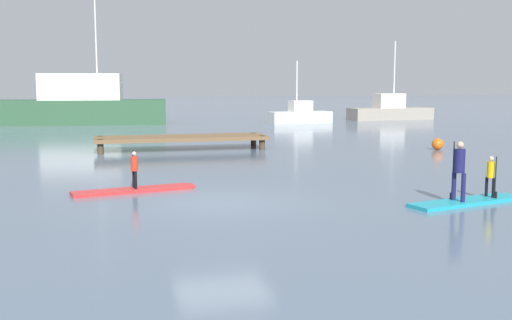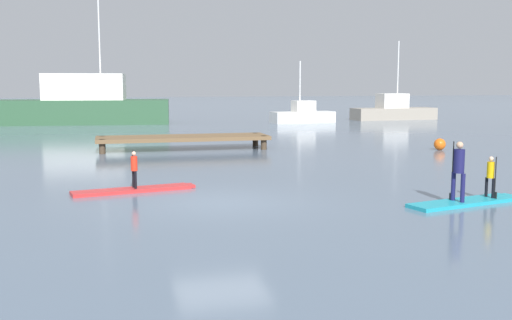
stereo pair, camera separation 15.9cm
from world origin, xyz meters
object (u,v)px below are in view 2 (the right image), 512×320
at_px(fishing_boat_green_midground, 393,111).
at_px(paddler_child_front, 491,175).
at_px(paddler_adult, 459,167).
at_px(mooring_buoy_mid, 440,144).
at_px(paddleboard_far, 466,202).
at_px(motor_boat_small_navy, 303,115).
at_px(fishing_boat_white_large, 74,105).
at_px(paddleboard_near, 134,190).
at_px(paddler_child_solo, 134,168).

bearing_deg(fishing_boat_green_midground, paddler_child_front, -112.59).
bearing_deg(paddler_adult, mooring_buoy_mid, 61.17).
relative_size(paddleboard_far, fishing_boat_green_midground, 0.48).
height_order(fishing_boat_green_midground, mooring_buoy_mid, fishing_boat_green_midground).
bearing_deg(paddleboard_far, motor_boat_small_navy, 79.39).
distance_m(fishing_boat_white_large, mooring_buoy_mid, 29.34).
bearing_deg(paddler_adult, paddleboard_far, 12.36).
bearing_deg(fishing_boat_green_midground, paddleboard_far, -113.67).
bearing_deg(motor_boat_small_navy, paddleboard_far, -100.61).
xyz_separation_m(fishing_boat_white_large, motor_boat_small_navy, (17.59, -3.18, -0.81)).
bearing_deg(fishing_boat_green_midground, motor_boat_small_navy, -167.02).
height_order(paddler_child_front, motor_boat_small_navy, motor_boat_small_navy).
height_order(paddleboard_near, motor_boat_small_navy, motor_boat_small_navy).
bearing_deg(fishing_boat_green_midground, paddler_child_solo, -127.91).
relative_size(paddler_child_solo, motor_boat_small_navy, 0.21).
bearing_deg(paddler_adult, motor_boat_small_navy, 78.86).
relative_size(fishing_boat_white_large, motor_boat_small_navy, 2.95).
distance_m(paddler_child_solo, mooring_buoy_mid, 16.49).
distance_m(paddler_child_front, motor_boat_small_navy, 32.02).
relative_size(paddleboard_near, fishing_boat_green_midground, 0.49).
xyz_separation_m(paddler_child_solo, mooring_buoy_mid, (14.57, 7.70, -0.43)).
bearing_deg(fishing_boat_white_large, motor_boat_small_navy, -10.24).
bearing_deg(paddleboard_far, mooring_buoy_mid, 62.24).
xyz_separation_m(paddler_child_solo, paddleboard_far, (8.43, -3.97, -0.66)).
relative_size(paddler_adult, fishing_boat_white_large, 0.10).
height_order(paddler_child_solo, mooring_buoy_mid, paddler_child_solo).
distance_m(paddleboard_far, fishing_boat_green_midground, 36.95).
bearing_deg(paddler_child_front, paddleboard_far, -167.27).
bearing_deg(fishing_boat_green_midground, mooring_buoy_mid, -111.41).
distance_m(paddleboard_near, fishing_boat_white_large, 31.21).
bearing_deg(paddleboard_near, motor_boat_small_navy, 62.66).
relative_size(paddleboard_near, paddler_child_front, 3.26).
relative_size(paddler_child_solo, fishing_boat_green_midground, 0.15).
bearing_deg(paddler_child_front, paddler_child_solo, 157.80).
xyz_separation_m(paddleboard_near, fishing_boat_green_midground, (23.27, 29.89, 0.73)).
bearing_deg(paddler_adult, paddler_child_front, 12.63).
bearing_deg(motor_boat_small_navy, paddler_adult, -101.14).
relative_size(paddleboard_near, fishing_boat_white_large, 0.24).
distance_m(paddler_adult, fishing_boat_green_midground, 37.14).
relative_size(paddleboard_near, paddler_child_solo, 3.30).
distance_m(paddleboard_far, paddler_adult, 1.00).
relative_size(paddler_child_front, motor_boat_small_navy, 0.21).
bearing_deg(mooring_buoy_mid, motor_boat_small_navy, 90.53).
bearing_deg(paddler_child_front, paddleboard_near, 157.90).
height_order(motor_boat_small_navy, mooring_buoy_mid, motor_boat_small_navy).
bearing_deg(paddleboard_far, paddler_child_front, 12.73).
relative_size(paddleboard_near, motor_boat_small_navy, 0.70).
height_order(paddleboard_near, fishing_boat_green_midground, fishing_boat_green_midground).
xyz_separation_m(fishing_boat_green_midground, mooring_buoy_mid, (-8.69, -22.17, -0.50)).
xyz_separation_m(paddler_adult, motor_boat_small_navy, (6.27, 31.86, -0.37)).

